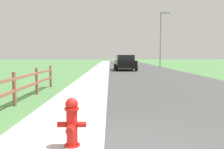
# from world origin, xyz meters

# --- Properties ---
(ground_plane) EXTENTS (120.00, 120.00, 0.00)m
(ground_plane) POSITION_xyz_m (0.00, 25.00, 0.00)
(ground_plane) COLOR #43703D
(road_asphalt) EXTENTS (7.00, 66.00, 0.01)m
(road_asphalt) POSITION_xyz_m (3.50, 27.00, 0.00)
(road_asphalt) COLOR #3C3C3C
(road_asphalt) RESTS_ON ground
(curb_concrete) EXTENTS (6.00, 66.00, 0.01)m
(curb_concrete) POSITION_xyz_m (-3.00, 27.00, 0.00)
(curb_concrete) COLOR #ADA4A6
(curb_concrete) RESTS_ON ground
(grass_verge) EXTENTS (5.00, 66.00, 0.00)m
(grass_verge) POSITION_xyz_m (-4.50, 27.00, 0.01)
(grass_verge) COLOR #43703D
(grass_verge) RESTS_ON ground
(fire_hydrant) EXTENTS (0.49, 0.41, 0.83)m
(fire_hydrant) POSITION_xyz_m (-0.55, 0.62, 0.43)
(fire_hydrant) COLOR red
(fire_hydrant) RESTS_ON ground
(rail_fence) EXTENTS (0.11, 8.74, 1.05)m
(rail_fence) POSITION_xyz_m (-2.78, 3.76, 0.61)
(rail_fence) COLOR brown
(rail_fence) RESTS_ON ground
(parked_suv_black) EXTENTS (2.29, 4.32, 1.59)m
(parked_suv_black) POSITION_xyz_m (1.67, 20.97, 0.79)
(parked_suv_black) COLOR black
(parked_suv_black) RESTS_ON ground
(street_lamp) EXTENTS (1.17, 0.20, 6.91)m
(street_lamp) POSITION_xyz_m (6.53, 26.13, 4.07)
(street_lamp) COLOR gray
(street_lamp) RESTS_ON ground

